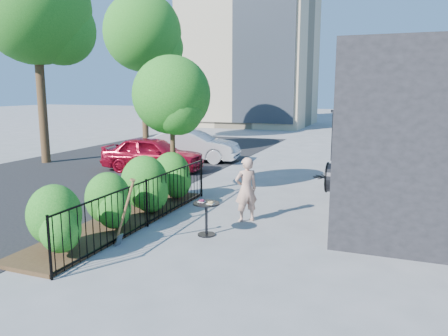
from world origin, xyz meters
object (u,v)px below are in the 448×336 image
at_px(car_red, 153,154).
at_px(car_silver, 192,146).
at_px(shovel, 124,216).
at_px(cafe_table, 206,213).
at_px(woman, 246,190).
at_px(street_tree_far, 143,37).
at_px(street_tree_near, 36,16).
at_px(patio_tree, 173,100).

bearing_deg(car_red, car_silver, -15.89).
xyz_separation_m(shovel, car_red, (-3.56, 7.23, 0.03)).
bearing_deg(cafe_table, woman, 69.88).
bearing_deg(woman, street_tree_far, -91.52).
relative_size(street_tree_far, car_red, 2.16).
xyz_separation_m(street_tree_far, cafe_table, (9.91, -14.02, -5.42)).
distance_m(cafe_table, shovel, 1.72).
relative_size(woman, car_silver, 0.38).
distance_m(street_tree_near, car_red, 7.34).
xyz_separation_m(street_tree_far, car_red, (5.12, -7.98, -5.26)).
xyz_separation_m(street_tree_near, shovel, (8.68, -7.21, -5.29)).
height_order(street_tree_far, shovel, street_tree_far).
xyz_separation_m(patio_tree, street_tree_far, (-7.70, 11.20, 3.15)).
bearing_deg(car_silver, patio_tree, -166.82).
xyz_separation_m(woman, car_red, (-5.26, 4.77, -0.11)).
bearing_deg(street_tree_far, shovel, -60.30).
bearing_deg(cafe_table, street_tree_far, 125.27).
height_order(car_red, car_silver, car_silver).
bearing_deg(car_red, street_tree_near, 82.72).
relative_size(patio_tree, street_tree_far, 0.48).
xyz_separation_m(cafe_table, car_red, (-4.80, 6.04, 0.16)).
distance_m(patio_tree, street_tree_near, 8.92).
distance_m(street_tree_far, woman, 17.23).
distance_m(woman, car_silver, 8.83).
height_order(street_tree_near, car_red, street_tree_near).
height_order(street_tree_near, shovel, street_tree_near).
xyz_separation_m(street_tree_near, woman, (10.38, -4.75, -5.16)).
bearing_deg(street_tree_near, woman, -24.61).
xyz_separation_m(shovel, car_silver, (-3.18, 9.82, 0.04)).
bearing_deg(shovel, car_silver, 107.94).
relative_size(cafe_table, shovel, 0.53).
bearing_deg(shovel, patio_tree, 103.71).
height_order(street_tree_far, car_silver, street_tree_far).
bearing_deg(cafe_table, car_red, 128.47).
bearing_deg(car_red, patio_tree, -148.73).
relative_size(cafe_table, car_silver, 0.19).
relative_size(woman, shovel, 1.07).
bearing_deg(woman, car_silver, -97.13).
relative_size(street_tree_near, cafe_table, 10.90).
xyz_separation_m(woman, shovel, (-1.70, -2.46, -0.14)).
bearing_deg(patio_tree, woman, -30.11).
xyz_separation_m(street_tree_near, car_red, (5.12, 0.02, -5.26)).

